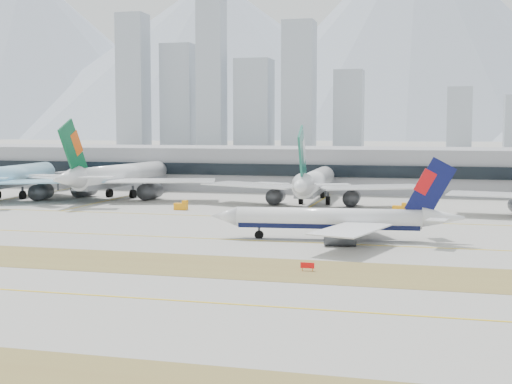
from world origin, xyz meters
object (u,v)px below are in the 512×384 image
(widebody_cathay, at_px, (314,183))
(widebody_korean, at_px, (8,178))
(terminal, at_px, (300,168))
(taxiing_airliner, at_px, (337,220))
(widebody_eva, at_px, (119,177))

(widebody_cathay, bearing_deg, widebody_korean, 92.73)
(widebody_korean, distance_m, terminal, 100.82)
(widebody_korean, bearing_deg, taxiing_airliner, -121.96)
(widebody_cathay, xyz_separation_m, terminal, (-14.35, 52.60, 1.33))
(widebody_cathay, bearing_deg, taxiing_airliner, -168.08)
(widebody_korean, height_order, widebody_cathay, widebody_korean)
(widebody_korean, relative_size, terminal, 0.25)
(widebody_eva, relative_size, terminal, 0.25)
(taxiing_airliner, relative_size, widebody_eva, 0.72)
(taxiing_airliner, xyz_separation_m, widebody_cathay, (-15.42, 62.56, 2.10))
(widebody_eva, xyz_separation_m, widebody_cathay, (63.32, -4.55, -0.50))
(widebody_eva, distance_m, terminal, 68.61)
(widebody_korean, bearing_deg, widebody_eva, -74.44)
(taxiing_airliner, bearing_deg, widebody_korean, -32.52)
(terminal, bearing_deg, taxiing_airliner, -75.50)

